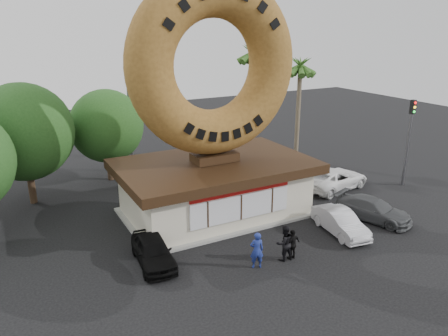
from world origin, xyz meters
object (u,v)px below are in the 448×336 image
giant_donut (214,65)px  car_black (153,251)px  person_center (284,243)px  car_grey (373,209)px  person_left (257,250)px  street_lamp (131,114)px  donut_shop (215,186)px  traffic_signal (409,132)px  car_white (335,179)px  person_right (293,244)px  car_silver (340,222)px

giant_donut → car_black: giant_donut is taller
person_center → car_grey: bearing=-168.3°
person_left → street_lamp: bearing=-69.1°
donut_shop → traffic_signal: bearing=-8.1°
car_grey → car_white: size_ratio=0.86×
traffic_signal → giant_donut: bearing=171.8°
person_center → car_black: person_center is taller
car_black → traffic_signal: bearing=10.8°
car_white → donut_shop: bearing=79.0°
street_lamp → car_grey: street_lamp is taller
car_black → person_left: bearing=-27.0°
person_left → car_black: 4.92m
street_lamp → person_left: 16.85m
person_right → car_silver: (3.97, 1.00, -0.13)m
giant_donut → car_white: giant_donut is taller
street_lamp → car_silver: 17.39m
giant_donut → car_silver: giant_donut is taller
person_left → car_white: 12.05m
giant_donut → person_center: bearing=-86.3°
person_center → traffic_signal: bearing=-160.0°
giant_donut → car_white: (9.22, -0.26, -8.06)m
street_lamp → person_left: (0.73, -16.45, -3.58)m
person_left → car_grey: bearing=-153.6°
giant_donut → street_lamp: 11.04m
traffic_signal → person_left: size_ratio=3.37×
traffic_signal → person_right: (-13.17, -4.59, -3.09)m
person_center → person_right: bearing=165.5°
person_right → car_grey: 7.01m
giant_donut → person_left: size_ratio=5.53×
car_silver → donut_shop: bearing=138.4°
car_black → giant_donut: bearing=41.3°
person_center → car_white: bearing=-143.0°
donut_shop → person_left: bearing=-99.9°
donut_shop → car_grey: size_ratio=2.52×
street_lamp → traffic_signal: street_lamp is taller
giant_donut → person_center: (0.42, -6.48, -7.87)m
person_left → person_center: 1.54m
donut_shop → car_black: size_ratio=2.85×
giant_donut → car_black: size_ratio=2.53×
donut_shop → car_black: (-5.27, -3.79, -1.10)m
street_lamp → person_center: (2.27, -16.48, -3.58)m
donut_shop → street_lamp: street_lamp is taller
giant_donut → car_black: (-5.27, -3.80, -8.11)m
street_lamp → car_black: size_ratio=2.04×
donut_shop → car_silver: 7.45m
traffic_signal → car_grey: bearing=-153.1°
donut_shop → person_right: 6.71m
giant_donut → car_silver: bearing=-49.4°
giant_donut → car_white: 12.25m
donut_shop → giant_donut: size_ratio=1.13×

